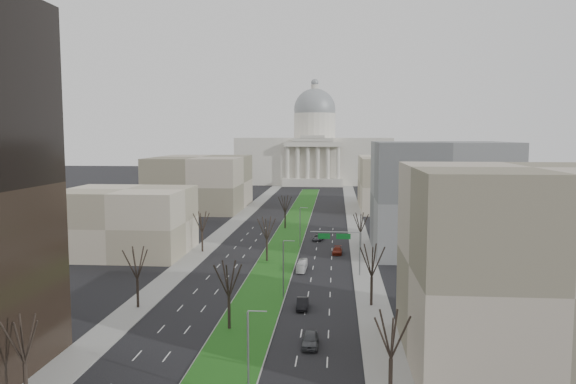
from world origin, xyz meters
The scene contains 28 objects.
ground centered at (0.00, 120.00, 0.00)m, with size 600.00×600.00×0.00m, color black.
median centered at (0.00, 118.99, 0.10)m, with size 8.00×222.03×0.20m.
sidewalk_left centered at (-17.50, 95.00, 0.07)m, with size 5.00×330.00×0.15m, color gray.
sidewalk_right centered at (17.50, 95.00, 0.07)m, with size 5.00×330.00×0.15m, color gray.
capitol centered at (0.00, 269.59, 16.31)m, with size 80.00×46.00×55.00m.
building_beige_left centered at (-33.00, 85.00, 7.00)m, with size 26.00×22.00×14.00m, color tan.
building_tan_right centered at (33.00, 32.00, 11.00)m, with size 26.00×24.00×22.00m, color gray.
building_grey_right centered at (34.00, 92.00, 12.00)m, with size 28.00×26.00×24.00m, color slate.
building_far_left centered at (-35.00, 160.00, 9.00)m, with size 30.00×40.00×18.00m, color gray.
building_far_right centered at (35.00, 165.00, 9.00)m, with size 30.00×40.00×18.00m, color tan.
tree_left_near centered at (-17.20, 18.00, 6.61)m, with size 5.10×5.10×9.18m.
tree_left_mid centered at (-17.20, 48.00, 7.00)m, with size 5.40×5.40×9.72m.
tree_left_far centered at (-17.20, 88.00, 6.84)m, with size 5.28×5.28×9.50m.
tree_right_near centered at (17.20, 22.00, 6.69)m, with size 5.16×5.16×9.29m.
tree_right_mid centered at (17.20, 52.00, 7.16)m, with size 5.52×5.52×9.94m.
tree_right_far centered at (17.20, 92.00, 6.53)m, with size 5.04×5.04×9.07m.
tree_median_a centered at (-2.00, 40.00, 7.00)m, with size 5.40×5.40×9.72m.
tree_median_b centered at (-2.00, 80.00, 7.00)m, with size 5.40×5.40×9.72m.
tree_median_c centered at (-2.00, 120.00, 7.00)m, with size 5.40×5.40×9.72m.
streetlamp_median_a centered at (3.76, 20.00, 4.81)m, with size 1.90×0.20×9.16m.
streetlamp_median_b centered at (3.76, 55.00, 4.81)m, with size 1.90×0.20×9.16m.
streetlamp_median_c centered at (3.76, 95.00, 4.81)m, with size 1.90×0.20×9.16m.
mast_arm_signs centered at (13.49, 70.03, 6.11)m, with size 9.12×0.24×8.09m.
car_grey_near centered at (8.87, 35.11, 0.84)m, with size 1.97×4.90×1.67m, color #45474C.
car_black centered at (7.02, 49.80, 0.78)m, with size 1.66×4.76×1.57m, color black.
car_red centered at (12.16, 88.55, 0.73)m, with size 2.05×5.04×1.46m, color maroon.
car_grey_far centered at (7.48, 103.88, 0.67)m, with size 2.24×4.85×1.35m, color #505258.
box_van centered at (5.50, 73.09, 0.92)m, with size 1.55×6.63×1.85m, color white.
Camera 1 is at (11.86, -30.43, 25.45)m, focal length 35.00 mm.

